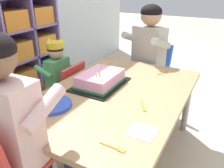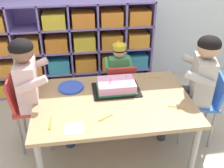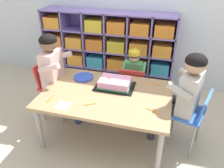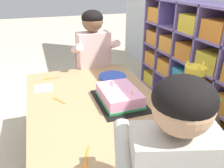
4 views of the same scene
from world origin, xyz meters
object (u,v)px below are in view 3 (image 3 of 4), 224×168
Objects in this scene: classroom_chair_guest_side at (191,113)px; fork_near_cake_tray at (89,104)px; adult_helper_seated at (57,69)px; guest_at_table_side at (183,91)px; activity_table at (107,97)px; child_with_crown at (134,70)px; classroom_chair_adult_side at (51,84)px; fork_at_table_front_edge at (50,99)px; birthday_cake_on_tray at (115,83)px; classroom_chair_blue at (132,84)px; fork_beside_plate_stack at (154,111)px; fork_near_child_seat at (154,84)px; paper_plate_stack at (84,77)px.

classroom_chair_guest_side is 5.75× the size of fork_near_cake_tray.
adult_helper_seated is 1.39m from guest_at_table_side.
child_with_crown reaches higher than activity_table.
classroom_chair_adult_side reaches higher than fork_at_table_front_edge.
child_with_crown is 0.77× the size of adult_helper_seated.
adult_helper_seated is (-0.80, -0.51, 0.16)m from child_with_crown.
birthday_cake_on_tray is 3.19× the size of fork_at_table_front_edge.
adult_helper_seated is (-0.80, -0.41, 0.30)m from classroom_chair_blue.
fork_beside_plate_stack is at bearing -83.49° from fork_at_table_front_edge.
activity_table is 3.15× the size of birthday_cake_on_tray.
classroom_chair_blue reaches higher than fork_at_table_front_edge.
child_with_crown is 6.01× the size of fork_beside_plate_stack.
adult_helper_seated is 2.54× the size of birthday_cake_on_tray.
child_with_crown is at bearing -63.40° from classroom_chair_adult_side.
adult_helper_seated reaches higher than classroom_chair_guest_side.
fork_at_table_front_edge is 1.06× the size of fork_near_child_seat.
birthday_cake_on_tray is at bearing 77.57° from child_with_crown.
classroom_chair_blue reaches higher than fork_beside_plate_stack.
fork_near_child_seat is at bearing 127.53° from child_with_crown.
fork_beside_plate_stack is at bearing -24.52° from fork_near_cake_tray.
classroom_chair_guest_side is at bearing -125.37° from fork_beside_plate_stack.
guest_at_table_side reaches higher than fork_near_cake_tray.
birthday_cake_on_tray is 0.42m from fork_near_cake_tray.
fork_beside_plate_stack is at bearing -110.47° from adult_helper_seated.
guest_at_table_side is (0.59, -0.50, 0.29)m from classroom_chair_blue.
classroom_chair_guest_side reaches higher than fork_near_cake_tray.
fork_near_cake_tray is 0.95× the size of fork_near_child_seat.
activity_table is at bearing -69.71° from classroom_chair_guest_side.
fork_at_table_front_edge is at bearing -107.40° from paper_plate_stack.
birthday_cake_on_tray is at bearing -12.88° from paper_plate_stack.
child_with_crown is 6.24× the size of fork_at_table_front_edge.
fork_at_table_front_edge is at bearing -143.94° from birthday_cake_on_tray.
child_with_crown is 0.86m from guest_at_table_side.
birthday_cake_on_tray is 1.84× the size of paper_plate_stack.
birthday_cake_on_tray is (-0.70, 0.07, -0.06)m from guest_at_table_side.
birthday_cake_on_tray reaches higher than fork_at_table_front_edge.
fork_near_cake_tray is (-0.85, -0.32, -0.10)m from guest_at_table_side.
classroom_chair_guest_side is at bearing 136.55° from child_with_crown.
classroom_chair_blue is 0.50m from birthday_cake_on_tray.
fork_beside_plate_stack and fork_at_table_front_edge have the same top height.
fork_at_table_front_edge is at bearing -152.90° from classroom_chair_adult_side.
guest_at_table_side is 0.40m from fork_near_child_seat.
birthday_cake_on_tray reaches higher than fork_near_cake_tray.
guest_at_table_side is 8.51× the size of fork_near_child_seat.
classroom_chair_adult_side reaches higher than fork_beside_plate_stack.
activity_table is 0.86m from classroom_chair_guest_side.
classroom_chair_adult_side is 5.80× the size of fork_near_child_seat.
fork_at_table_front_edge is (-0.51, -0.25, 0.05)m from activity_table.
guest_at_table_side is at bearing -90.00° from classroom_chair_guest_side.
fork_beside_plate_stack is (1.14, -0.36, -0.11)m from adult_helper_seated.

